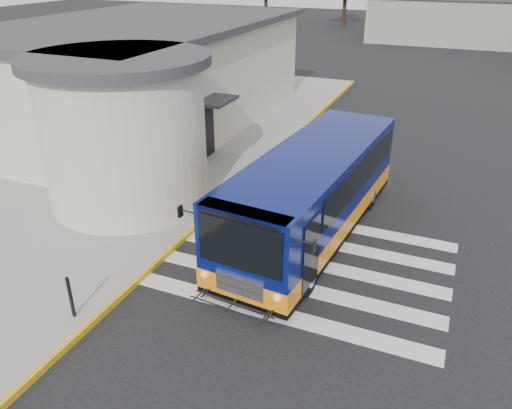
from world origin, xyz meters
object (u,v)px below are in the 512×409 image
at_px(transit_bus, 312,196).
at_px(bollard, 71,297).
at_px(pedestrian_a, 109,194).
at_px(pedestrian_b, 118,185).

distance_m(transit_bus, bollard, 7.15).
distance_m(transit_bus, pedestrian_a, 6.18).
height_order(pedestrian_a, pedestrian_b, pedestrian_a).
distance_m(transit_bus, pedestrian_b, 6.21).
relative_size(transit_bus, bollard, 8.96).
bearing_deg(bollard, transit_bus, 57.69).
bearing_deg(pedestrian_a, bollard, -145.75).
distance_m(pedestrian_b, bollard, 5.39).
bearing_deg(pedestrian_b, transit_bus, 103.74).
bearing_deg(bollard, pedestrian_a, 116.52).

